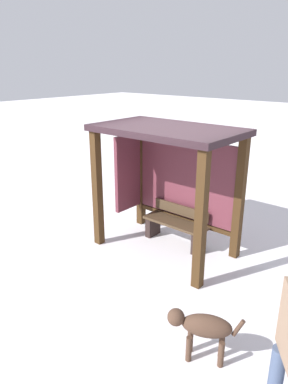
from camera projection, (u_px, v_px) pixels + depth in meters
The scene contains 4 objects.
ground_plane at pixel (164, 249), 6.79m from camera, with size 60.00×60.00×0.00m, color white.
bus_shelter at pixel (168, 162), 6.45m from camera, with size 2.51×1.50×2.32m.
bench_left_inside at pixel (176, 226), 6.93m from camera, with size 1.30×0.41×0.74m.
dog at pixel (202, 327), 4.12m from camera, with size 0.81×0.51×0.63m.
Camera 1 is at (3.64, -4.84, 3.29)m, focal length 33.47 mm.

